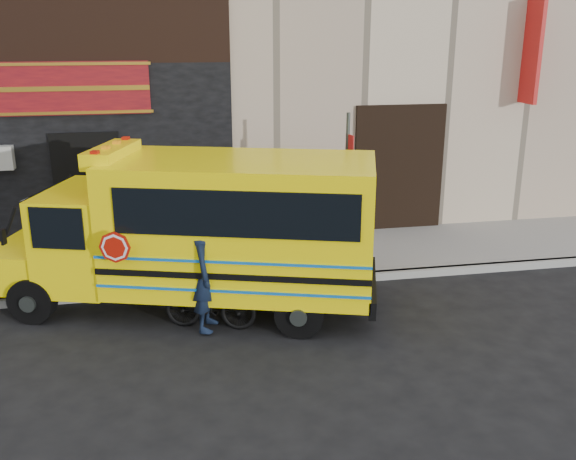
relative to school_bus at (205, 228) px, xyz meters
The scene contains 7 objects.
ground 2.57m from the school_bus, 64.54° to the right, with size 120.00×120.00×0.00m, color black.
curb 1.84m from the school_bus, 39.13° to the left, with size 40.00×0.20×0.15m, color #999A94.
sidewalk 2.79m from the school_bus, 68.15° to the left, with size 40.00×3.00×0.15m, color gray.
school_bus is the anchor object (origin of this frame).
sign_pole 3.13m from the school_bus, 21.40° to the left, with size 0.10×0.29×3.31m.
bicycle 1.36m from the school_bus, 90.51° to the right, with size 0.44×1.56×0.94m, color black.
cyclist 1.08m from the school_bus, 93.55° to the right, with size 0.73×0.48×2.01m, color black.
Camera 1 is at (-1.47, -8.93, 4.84)m, focal length 40.00 mm.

